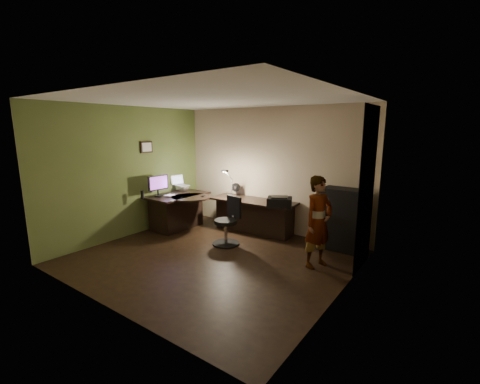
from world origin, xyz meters
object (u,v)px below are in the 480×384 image
Objects in this scene: desk_left at (178,211)px; cabinet at (343,220)px; person at (318,222)px; monitor at (158,188)px; desk_right at (252,216)px; office_chair at (226,221)px.

desk_left is 1.16× the size of cabinet.
cabinet is at bearing 15.54° from person.
desk_left is at bearing 72.60° from monitor.
monitor is (-3.66, -1.26, 0.38)m from cabinet.
desk_right is at bearing 37.57° from monitor.
cabinet is 0.77× the size of person.
monitor is at bearing -148.03° from desk_right.
monitor reaches higher than office_chair.
desk_right is at bearing 85.89° from person.
office_chair is at bearing -7.27° from desk_left.
office_chair is (1.56, -0.21, 0.08)m from desk_left.
monitor reaches higher than desk_right.
desk_left is 0.72m from monitor.
desk_left is 3.60m from cabinet.
monitor is 3.58m from person.
desk_right is at bearing 26.30° from desk_left.
cabinet reaches higher than office_chair.
person reaches higher than desk_left.
desk_right is 2.09m from person.
person reaches higher than cabinet.
desk_left is 2.72× the size of monitor.
person is at bearing 15.00° from office_chair.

